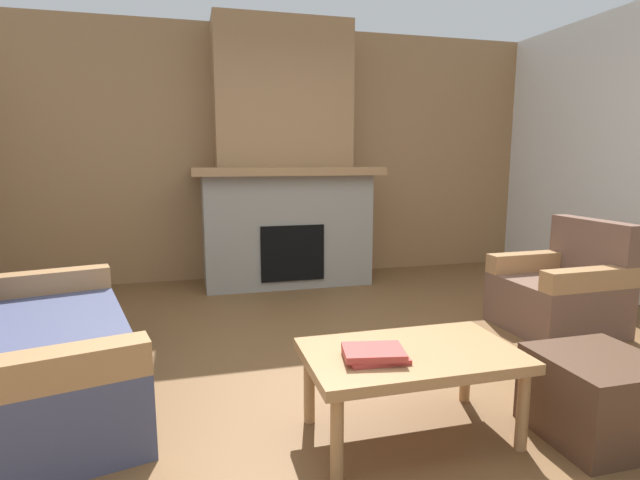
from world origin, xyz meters
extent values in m
plane|color=brown|center=(0.00, 0.00, 0.00)|extent=(9.00, 9.00, 0.00)
cube|color=#997047|center=(0.00, 3.00, 1.35)|extent=(6.00, 0.12, 2.70)
cube|color=gray|center=(0.00, 2.59, 0.57)|extent=(1.70, 0.70, 1.15)
cube|color=black|center=(0.00, 2.26, 0.38)|extent=(0.64, 0.08, 0.56)
cube|color=#997047|center=(0.00, 2.54, 1.19)|extent=(1.90, 0.82, 0.08)
cube|color=#997047|center=(0.00, 2.69, 1.97)|extent=(1.40, 0.50, 1.47)
cube|color=#474C6B|center=(-1.78, 0.37, 0.20)|extent=(1.24, 1.95, 0.40)
cube|color=#A87A4C|center=(-1.58, -0.43, 0.48)|extent=(0.85, 0.35, 0.15)
cube|color=#A87A4C|center=(-1.97, 1.17, 0.48)|extent=(0.85, 0.35, 0.15)
cube|color=brown|center=(1.73, 0.59, 0.20)|extent=(0.78, 0.78, 0.40)
cube|color=brown|center=(2.04, 0.59, 0.62)|extent=(0.16, 0.76, 0.45)
cube|color=#A87A4C|center=(1.73, 0.90, 0.48)|extent=(0.76, 0.16, 0.15)
cube|color=#A87A4C|center=(1.74, 0.28, 0.48)|extent=(0.76, 0.16, 0.15)
cube|color=#A87A4C|center=(0.00, -0.50, 0.41)|extent=(1.00, 0.60, 0.05)
cylinder|color=#A87A4C|center=(-0.44, -0.74, 0.19)|extent=(0.06, 0.06, 0.38)
cylinder|color=#A87A4C|center=(0.44, -0.74, 0.19)|extent=(0.06, 0.06, 0.38)
cylinder|color=#A87A4C|center=(-0.44, -0.26, 0.19)|extent=(0.06, 0.06, 0.38)
cylinder|color=#A87A4C|center=(0.44, -0.26, 0.19)|extent=(0.06, 0.06, 0.38)
cube|color=#4C3323|center=(0.86, -0.73, 0.20)|extent=(0.52, 0.52, 0.40)
cube|color=#B23833|center=(-0.20, -0.55, 0.44)|extent=(0.27, 0.22, 0.02)
cube|color=#B23833|center=(-0.21, -0.56, 0.47)|extent=(0.30, 0.24, 0.03)
camera|label=1|loc=(-0.98, -2.52, 1.32)|focal=27.76mm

